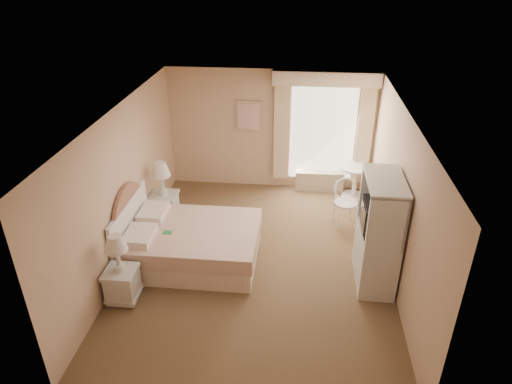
# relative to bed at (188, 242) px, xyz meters

# --- Properties ---
(room) EXTENTS (4.21, 5.51, 2.51)m
(room) POSITION_rel_bed_xyz_m (1.12, 0.08, 0.91)
(room) COLOR brown
(room) RESTS_ON ground
(window) EXTENTS (2.05, 0.22, 2.51)m
(window) POSITION_rel_bed_xyz_m (2.17, 2.74, 1.00)
(window) COLOR white
(window) RESTS_ON room
(framed_art) EXTENTS (0.52, 0.04, 0.62)m
(framed_art) POSITION_rel_bed_xyz_m (0.67, 2.80, 1.21)
(framed_art) COLOR tan
(framed_art) RESTS_ON room
(bed) EXTENTS (2.09, 1.59, 1.40)m
(bed) POSITION_rel_bed_xyz_m (0.00, 0.00, 0.00)
(bed) COLOR tan
(bed) RESTS_ON room
(nightstand_near) EXTENTS (0.45, 0.45, 1.08)m
(nightstand_near) POSITION_rel_bed_xyz_m (-0.72, -1.04, 0.07)
(nightstand_near) COLOR silver
(nightstand_near) RESTS_ON room
(nightstand_far) EXTENTS (0.49, 0.49, 1.18)m
(nightstand_far) POSITION_rel_bed_xyz_m (-0.72, 1.15, 0.11)
(nightstand_far) COLOR silver
(nightstand_far) RESTS_ON room
(round_table) EXTENTS (0.65, 0.65, 0.68)m
(round_table) POSITION_rel_bed_xyz_m (2.87, 2.48, 0.12)
(round_table) COLOR white
(round_table) RESTS_ON room
(cafe_chair) EXTENTS (0.50, 0.50, 0.88)m
(cafe_chair) POSITION_rel_bed_xyz_m (2.60, 1.44, 0.17)
(cafe_chair) COLOR white
(cafe_chair) RESTS_ON room
(armoire) EXTENTS (0.52, 1.04, 1.73)m
(armoire) POSITION_rel_bed_xyz_m (2.94, -0.22, 0.38)
(armoire) COLOR silver
(armoire) RESTS_ON room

